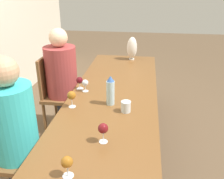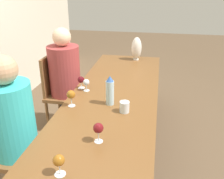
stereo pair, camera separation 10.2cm
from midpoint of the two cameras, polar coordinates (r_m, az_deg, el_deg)
name	(u,v)px [view 2 (the right image)]	position (r m, az deg, el deg)	size (l,w,h in m)	color
ground_plane	(114,155)	(2.82, 1.46, -14.80)	(14.00, 14.00, 0.00)	brown
dining_table	(114,101)	(2.46, 1.62, -2.65)	(2.75, 0.84, 0.73)	brown
water_bottle	(110,91)	(2.20, 0.88, -0.30)	(0.07, 0.07, 0.27)	#ADCCD6
water_tumbler	(124,107)	(2.11, 4.26, -3.99)	(0.08, 0.08, 0.10)	silver
vase	(136,48)	(3.50, 6.47, 9.33)	(0.14, 0.14, 0.32)	silver
wine_glass_0	(81,80)	(2.57, -5.97, 2.13)	(0.07, 0.07, 0.13)	silver
wine_glass_1	(98,129)	(1.71, -1.42, -8.93)	(0.07, 0.07, 0.15)	silver
wine_glass_2	(71,95)	(2.20, -8.04, -1.23)	(0.08, 0.08, 0.15)	silver
wine_glass_3	(59,161)	(1.48, -10.06, -15.82)	(0.07, 0.07, 0.14)	silver
wine_glass_4	(86,83)	(2.50, -4.75, 1.56)	(0.07, 0.07, 0.12)	silver
chair_near	(9,146)	(2.26, -21.35, -11.97)	(0.44, 0.44, 0.94)	brown
chair_far	(60,90)	(3.15, -10.79, -0.17)	(0.44, 0.44, 0.94)	brown
person_near	(15,128)	(2.12, -20.08, -8.29)	(0.36, 0.36, 1.28)	#2D2D38
person_far	(66,78)	(3.05, -9.51, 2.69)	(0.37, 0.37, 1.27)	#2D2D38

